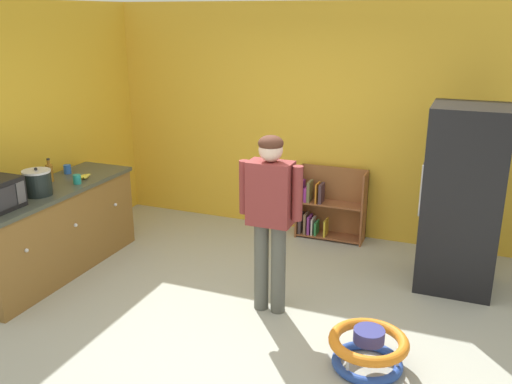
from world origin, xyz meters
TOP-DOWN VIEW (x-y plane):
  - ground_plane at (0.00, 0.00)m, footprint 12.00×12.00m
  - back_wall at (0.00, 2.33)m, footprint 5.20×0.06m
  - left_side_wall at (-2.63, 0.80)m, footprint 0.06×2.99m
  - kitchen_counter at (-2.20, 0.18)m, footprint 0.65×2.03m
  - refrigerator at (1.66, 1.41)m, footprint 0.73×0.68m
  - bookshelf at (0.16, 2.15)m, footprint 0.80×0.28m
  - standing_person at (0.14, 0.27)m, footprint 0.57×0.22m
  - baby_walker at (1.13, -0.26)m, footprint 0.60×0.60m
  - crock_pot at (-2.13, -0.00)m, footprint 0.27×0.27m
  - banana_bunch at (-2.07, 0.62)m, footprint 0.12×0.16m
  - amber_bottle at (-2.34, 0.40)m, footprint 0.07×0.07m
  - red_cup at (-2.27, 0.26)m, footprint 0.08×0.08m
  - teal_cup at (-2.03, 0.44)m, footprint 0.08×0.08m
  - blue_cup at (-2.38, 0.71)m, footprint 0.08×0.08m

SIDE VIEW (x-z plane):
  - ground_plane at x=0.00m, z-range 0.00..0.00m
  - baby_walker at x=1.13m, z-range 0.00..0.32m
  - bookshelf at x=0.16m, z-range -0.05..0.80m
  - kitchen_counter at x=-2.20m, z-range 0.00..0.90m
  - refrigerator at x=1.66m, z-range 0.00..1.78m
  - banana_bunch at x=-2.07m, z-range 0.91..0.95m
  - red_cup at x=-2.27m, z-range 0.90..0.99m
  - teal_cup at x=-2.03m, z-range 0.90..0.99m
  - blue_cup at x=-2.38m, z-range 0.90..0.99m
  - standing_person at x=0.14m, z-range 0.16..1.78m
  - amber_bottle at x=-2.34m, z-range 0.88..1.12m
  - crock_pot at x=-2.13m, z-range 0.89..1.16m
  - back_wall at x=0.00m, z-range 0.00..2.70m
  - left_side_wall at x=-2.63m, z-range 0.00..2.70m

